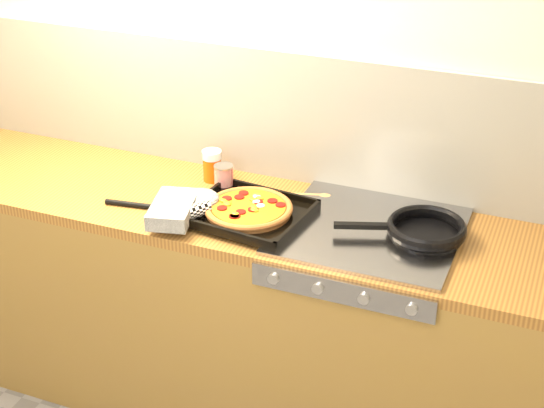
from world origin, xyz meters
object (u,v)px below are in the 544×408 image
at_px(pizza_on_tray, 229,209).
at_px(frying_pan, 425,230).
at_px(tomato_can, 224,178).
at_px(juice_glass, 212,165).

xyz_separation_m(pizza_on_tray, frying_pan, (0.66, 0.12, -0.00)).
relative_size(pizza_on_tray, frying_pan, 1.16).
distance_m(pizza_on_tray, tomato_can, 0.23).
relative_size(pizza_on_tray, juice_glass, 4.42).
height_order(frying_pan, juice_glass, juice_glass).
distance_m(frying_pan, tomato_can, 0.78).
bearing_deg(frying_pan, juice_glass, 170.39).
distance_m(frying_pan, juice_glass, 0.86).
bearing_deg(juice_glass, tomato_can, -38.73).
bearing_deg(juice_glass, pizza_on_tray, -54.30).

